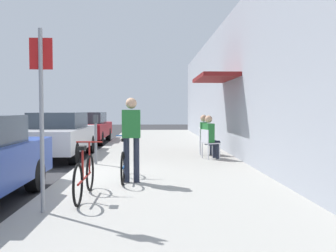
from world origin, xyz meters
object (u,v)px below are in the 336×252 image
object	(u,v)px
bicycle_1	(125,163)
seated_patron_1	(205,133)
parked_car_1	(58,135)
seated_patron_0	(210,135)
parked_car_2	(88,127)
parking_meter	(96,136)
pedestrian_standing	(131,133)
cafe_chair_1	(204,139)
bicycle_0	(85,176)
cafe_chair_0	(208,142)
street_sign	(41,106)

from	to	relation	value
bicycle_1	seated_patron_1	size ratio (longest dim) A/B	1.33
parked_car_1	seated_patron_0	size ratio (longest dim) A/B	3.41
parked_car_2	bicycle_1	xyz separation A→B (m)	(2.49, -9.63, -0.27)
seated_patron_0	bicycle_1	bearing A→B (deg)	-125.88
seated_patron_1	seated_patron_0	bearing A→B (deg)	-89.93
parked_car_2	bicycle_1	world-z (taller)	parked_car_2
parking_meter	pedestrian_standing	size ratio (longest dim) A/B	0.78
parking_meter	seated_patron_0	size ratio (longest dim) A/B	1.02
cafe_chair_1	pedestrian_standing	distance (m)	4.87
cafe_chair_1	seated_patron_1	size ratio (longest dim) A/B	0.67
bicycle_0	pedestrian_standing	distance (m)	1.57
bicycle_1	seated_patron_1	world-z (taller)	seated_patron_1
parked_car_1	cafe_chair_0	world-z (taller)	parked_car_1
parked_car_2	street_sign	size ratio (longest dim) A/B	1.69
seated_patron_0	pedestrian_standing	size ratio (longest dim) A/B	0.76
bicycle_1	cafe_chair_0	bearing A→B (deg)	54.62
cafe_chair_0	pedestrian_standing	bearing A→B (deg)	-121.66
cafe_chair_1	seated_patron_1	bearing A→B (deg)	-4.84
cafe_chair_0	seated_patron_0	bearing A→B (deg)	19.57
parked_car_2	cafe_chair_1	world-z (taller)	parked_car_2
parking_meter	cafe_chair_0	bearing A→B (deg)	16.82
cafe_chair_1	bicycle_1	bearing A→B (deg)	-118.33
seated_patron_1	pedestrian_standing	distance (m)	4.88
cafe_chair_0	seated_patron_0	size ratio (longest dim) A/B	0.67
parking_meter	parked_car_1	bearing A→B (deg)	125.82
parked_car_2	seated_patron_1	world-z (taller)	parked_car_2
parked_car_1	street_sign	size ratio (longest dim) A/B	1.69
cafe_chair_1	seated_patron_1	xyz separation A→B (m)	(0.06, -0.01, 0.19)
parking_meter	cafe_chair_1	xyz separation A→B (m)	(3.17, 1.95, -0.26)
street_sign	pedestrian_standing	bearing A→B (deg)	60.97
street_sign	bicycle_0	world-z (taller)	street_sign
parked_car_1	pedestrian_standing	bearing A→B (deg)	-60.01
seated_patron_1	cafe_chair_0	bearing A→B (deg)	-93.23
parked_car_2	street_sign	distance (m)	12.04
bicycle_0	bicycle_1	world-z (taller)	same
street_sign	bicycle_0	xyz separation A→B (m)	(0.44, 0.80, -1.16)
bicycle_1	cafe_chair_1	size ratio (longest dim) A/B	1.97
parked_car_2	cafe_chair_0	bearing A→B (deg)	-53.88
cafe_chair_1	pedestrian_standing	xyz separation A→B (m)	(-2.08, -4.38, 0.50)
bicycle_1	seated_patron_0	distance (m)	3.93
street_sign	seated_patron_0	world-z (taller)	street_sign
parking_meter	street_sign	distance (m)	4.54
cafe_chair_1	cafe_chair_0	bearing A→B (deg)	-89.75
parked_car_2	seated_patron_1	size ratio (longest dim) A/B	3.41
street_sign	pedestrian_standing	world-z (taller)	street_sign
parked_car_1	parked_car_2	bearing A→B (deg)	90.00
bicycle_1	seated_patron_0	world-z (taller)	seated_patron_0
street_sign	cafe_chair_1	xyz separation A→B (m)	(3.22, 6.43, -1.02)
parked_car_2	bicycle_0	world-z (taller)	parked_car_2
cafe_chair_0	cafe_chair_1	bearing A→B (deg)	90.25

